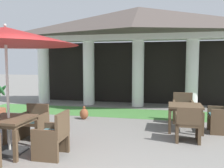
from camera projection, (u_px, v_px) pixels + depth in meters
The scene contains 11 objects.
background_pavilion at pixel (139, 31), 9.98m from camera, with size 9.76×3.05×4.08m.
lawn_strip at pixel (133, 113), 8.73m from camera, with size 11.56×1.65×0.01m, color #47843D.
patio_table_near_foreground at pixel (9, 123), 4.87m from camera, with size 0.87×0.87×0.73m.
patio_umbrella_near_foreground at pixel (5, 37), 4.72m from camera, with size 2.83×2.83×2.58m.
patio_chair_near_foreground_north at pixel (34, 123), 5.82m from camera, with size 0.60×0.56×0.81m.
patio_chair_near_foreground_east at pixel (53, 137), 4.70m from camera, with size 0.55×0.61×0.89m.
patio_table_mid_left at pixel (185, 108), 6.48m from camera, with size 0.87×0.87×0.70m.
patio_chair_mid_left_north at pixel (183, 109), 7.39m from camera, with size 0.60×0.52×0.90m.
patio_chair_mid_left_east at pixel (222, 118), 6.29m from camera, with size 0.57×0.57×0.80m.
patio_chair_mid_left_south at pixel (188, 125), 5.61m from camera, with size 0.55×0.56×0.84m.
terracotta_urn at pixel (84, 114), 7.84m from camera, with size 0.28×0.28×0.43m.
Camera 1 is at (1.11, -2.29, 1.84)m, focal length 38.87 mm.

